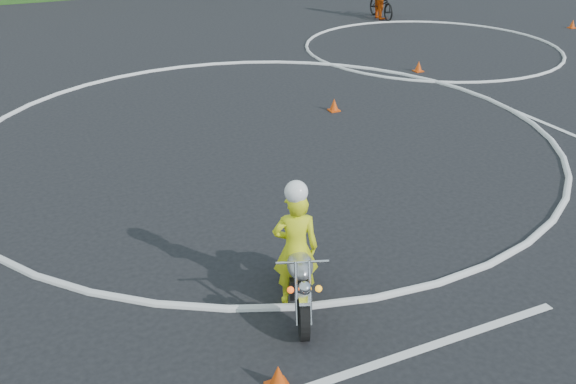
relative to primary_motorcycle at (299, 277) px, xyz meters
name	(u,v)px	position (x,y,z in m)	size (l,w,h in m)	color
ground	(330,195)	(1.89, 2.67, -0.45)	(120.00, 120.00, 0.00)	black
course_markings	(323,104)	(4.06, 7.02, -0.44)	(19.05, 19.05, 0.12)	silver
primary_motorcycle	(299,277)	(0.00, 0.00, 0.00)	(0.87, 1.69, 0.93)	black
rider_primary_grp	(296,246)	(0.01, 0.13, 0.38)	(0.67, 0.55, 1.73)	yellow
rider_second_grp	(382,0)	(10.98, 15.38, 0.23)	(0.97, 2.09, 1.94)	black
traffic_cones	(506,91)	(8.47, 5.67, -0.32)	(17.57, 12.35, 0.30)	#D8430B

